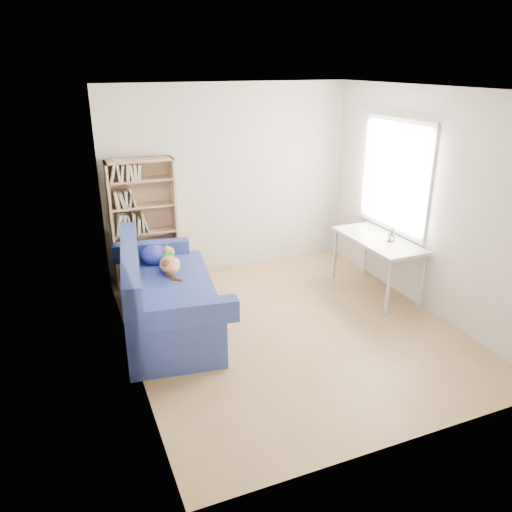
{
  "coord_description": "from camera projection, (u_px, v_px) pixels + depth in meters",
  "views": [
    {
      "loc": [
        -2.26,
        -4.49,
        2.84
      ],
      "look_at": [
        -0.33,
        0.22,
        0.85
      ],
      "focal_mm": 35.0,
      "sensor_mm": 36.0,
      "label": 1
    }
  ],
  "objects": [
    {
      "name": "room_shell",
      "position": [
        301.0,
        186.0,
        5.17
      ],
      "size": [
        3.54,
        4.04,
        2.62
      ],
      "color": "silver",
      "rests_on": "ground"
    },
    {
      "name": "pen_cup",
      "position": [
        392.0,
        237.0,
        6.19
      ],
      "size": [
        0.09,
        0.09,
        0.17
      ],
      "color": "white",
      "rests_on": "desk"
    },
    {
      "name": "ground",
      "position": [
        290.0,
        328.0,
        5.7
      ],
      "size": [
        4.0,
        4.0,
        0.0
      ],
      "primitive_type": "plane",
      "color": "#9C7346",
      "rests_on": "ground"
    },
    {
      "name": "bookshelf",
      "position": [
        144.0,
        229.0,
        6.57
      ],
      "size": [
        0.85,
        0.27,
        1.7
      ],
      "color": "tan",
      "rests_on": "ground"
    },
    {
      "name": "sofa",
      "position": [
        164.0,
        297.0,
        5.61
      ],
      "size": [
        1.22,
        2.14,
        0.99
      ],
      "rotation": [
        0.0,
        0.0,
        -0.14
      ],
      "color": "navy",
      "rests_on": "ground"
    },
    {
      "name": "desk",
      "position": [
        378.0,
        244.0,
        6.33
      ],
      "size": [
        0.6,
        1.3,
        0.75
      ],
      "color": "silver",
      "rests_on": "ground"
    }
  ]
}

